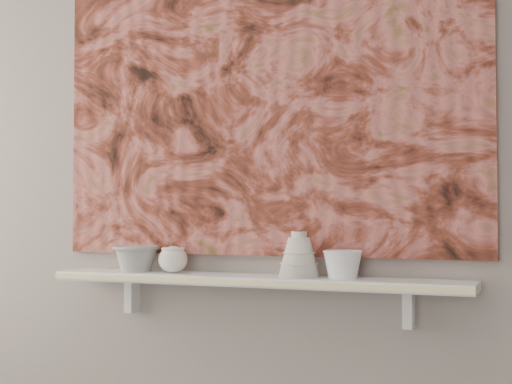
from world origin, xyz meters
The scene contains 11 objects.
wall_back centered at (0.00, 1.60, 1.35)m, with size 3.60×3.60×0.00m, color gray.
shelf centered at (0.00, 1.51, 0.92)m, with size 1.40×0.18×0.03m, color silver.
shelf_stripe centered at (0.00, 1.41, 0.92)m, with size 1.40×0.01×0.02m, color #F5E9A3.
bracket_left centered at (-0.49, 1.57, 0.84)m, with size 0.03×0.06×0.12m, color silver.
bracket_right centered at (0.49, 1.57, 0.84)m, with size 0.03×0.06×0.12m, color silver.
painting centered at (0.00, 1.59, 1.54)m, with size 1.50×0.03×1.10m, color maroon.
house_motif centered at (0.45, 1.57, 1.23)m, with size 0.09×0.00×0.08m, color black.
bowl_grey centered at (-0.43, 1.51, 0.98)m, with size 0.16×0.16×0.09m, color gray, non-canonical shape.
cup_cream centered at (-0.29, 1.51, 0.97)m, with size 0.10×0.10×0.09m, color white, non-canonical shape.
bell_vessel centered at (0.16, 1.51, 1.00)m, with size 0.13×0.13×0.14m, color beige, non-canonical shape.
bowl_white centered at (0.30, 1.51, 0.97)m, with size 0.12×0.12×0.09m, color silver, non-canonical shape.
Camera 1 is at (0.88, -0.63, 1.12)m, focal length 50.00 mm.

